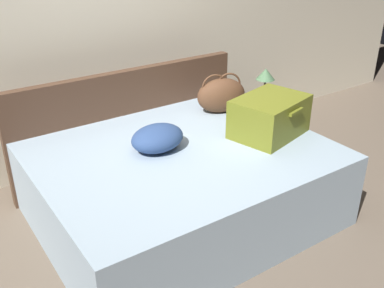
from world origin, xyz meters
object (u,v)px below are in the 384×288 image
nightstand (262,125)px  table_lamp (265,76)px  duffel_bag (221,95)px  bed (183,184)px  hard_case_large (270,116)px  pillow_near_headboard (157,138)px

nightstand → table_lamp: bearing=-90.0°
duffel_bag → table_lamp: bearing=12.4°
bed → nightstand: bed is taller
bed → duffel_bag: (0.67, 0.42, 0.43)m
hard_case_large → table_lamp: size_ratio=1.91×
hard_case_large → pillow_near_headboard: size_ratio=1.60×
hard_case_large → table_lamp: (0.60, 0.70, 0.02)m
pillow_near_headboard → hard_case_large: bearing=-16.7°
hard_case_large → nightstand: 1.05m
pillow_near_headboard → table_lamp: table_lamp is taller
hard_case_large → pillow_near_headboard: hard_case_large is taller
duffel_bag → pillow_near_headboard: (-0.81, -0.32, -0.06)m
duffel_bag → pillow_near_headboard: duffel_bag is taller
bed → pillow_near_headboard: size_ratio=5.13×
pillow_near_headboard → nightstand: size_ratio=0.84×
pillow_near_headboard → table_lamp: 1.51m
pillow_near_headboard → nightstand: bearing=17.6°
bed → duffel_bag: bearing=32.4°
bed → nightstand: bearing=23.4°
hard_case_large → pillow_near_headboard: bearing=148.6°
bed → hard_case_large: 0.83m
bed → table_lamp: table_lamp is taller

